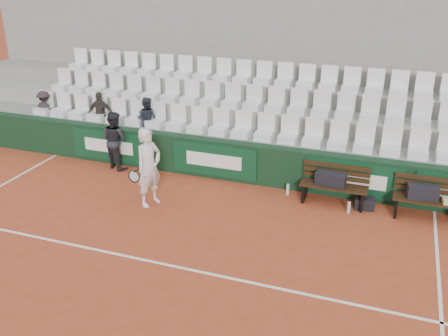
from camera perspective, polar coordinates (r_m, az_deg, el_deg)
ground at (r=9.49m, az=-8.30°, el=-10.54°), size 80.00×80.00×0.00m
court_baseline at (r=9.49m, az=-8.30°, el=-10.52°), size 18.00×0.06×0.01m
back_barrier at (r=12.47m, az=0.27°, el=0.92°), size 18.00×0.34×1.00m
grandstand_tier_front at (r=13.05m, az=0.91°, el=1.95°), size 18.00×0.95×1.00m
grandstand_tier_mid at (r=13.82m, az=2.19°, el=4.17°), size 18.00×0.95×1.45m
grandstand_tier_back at (r=14.61m, az=3.34°, el=6.15°), size 18.00×0.95×1.90m
grandstand_rear_wall at (r=14.88m, az=4.15°, el=11.41°), size 18.00×0.30×4.40m
seat_row_front at (r=12.62m, az=0.68°, el=5.13°), size 11.90×0.44×0.63m
seat_row_mid at (r=13.35m, az=2.03°, el=8.16°), size 11.90×0.44×0.63m
seat_row_back at (r=14.13m, az=3.25°, el=10.86°), size 11.90×0.44×0.63m
bench_left at (r=11.59m, az=12.37°, el=-2.97°), size 1.50×0.56×0.45m
bench_right at (r=11.55m, az=22.30°, el=-4.37°), size 1.50×0.56×0.45m
sports_bag_left at (r=11.46m, az=12.10°, el=-1.21°), size 0.69×0.34×0.29m
sports_bag_right at (r=11.40m, az=21.77°, el=-2.57°), size 0.66×0.37×0.29m
sports_bag_ground at (r=11.57m, az=15.75°, el=-3.91°), size 0.46×0.31×0.26m
water_bottle_near at (r=11.86m, az=7.30°, el=-2.45°), size 0.08×0.08×0.27m
water_bottle_far at (r=11.30m, az=14.08°, el=-4.38°), size 0.07×0.07×0.26m
tennis_player at (r=11.15m, az=-8.57°, el=0.07°), size 0.81×0.77×1.80m
ball_kid at (r=13.34m, az=-12.32°, el=3.13°), size 0.92×0.83×1.54m
spectator_a at (r=15.33m, az=-19.98°, el=7.93°), size 0.71×0.42×1.09m
spectator_b at (r=14.22m, az=-14.06°, el=7.78°), size 0.77×0.44×1.23m
spectator_c at (r=13.50m, az=-8.93°, el=7.37°), size 0.62×0.49×1.21m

